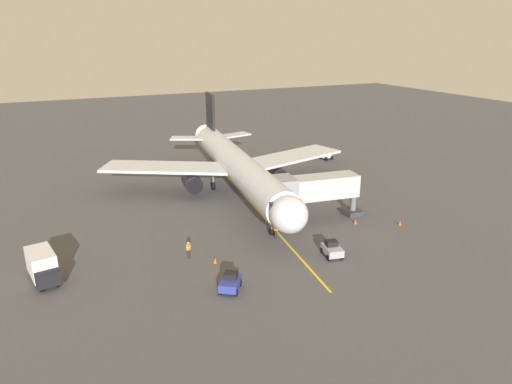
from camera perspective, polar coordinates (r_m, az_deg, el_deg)
ground_plane at (r=61.11m, az=-0.97°, el=-0.44°), size 220.00×220.00×0.00m
apron_lead_in_line at (r=56.32m, az=0.10°, el=-2.16°), size 5.32×39.71×0.01m
airplane at (r=60.53m, az=-2.40°, el=3.33°), size 34.52×40.32×11.50m
jet_bridge at (r=52.19m, az=6.63°, el=0.36°), size 11.52×4.20×5.40m
ground_crew_marshaller at (r=48.30m, az=2.47°, el=-4.76°), size 0.39×0.47×1.71m
ground_crew_wing_walker at (r=61.07m, az=6.75°, el=0.29°), size 0.47×0.44×1.71m
ground_crew_loader at (r=44.61m, az=-8.30°, el=-7.05°), size 0.47×0.44×1.71m
tug_near_nose at (r=39.21m, az=-3.20°, el=-11.06°), size 2.54×2.74×1.50m
tug_portside at (r=45.24m, az=9.35°, el=-6.98°), size 1.95×2.55×1.50m
belt_loader_starboard_side at (r=79.67m, az=8.54°, el=4.52°), size 2.08×4.72×2.32m
box_truck_rear_apron at (r=44.19m, az=-24.78°, el=-8.28°), size 2.71×4.87×2.62m
safety_cone_nose_left at (r=53.26m, az=12.15°, el=-3.57°), size 0.32×0.32×0.55m
safety_cone_nose_right at (r=54.15m, az=17.31°, el=-3.65°), size 0.32×0.32×0.55m
safety_cone_wing_port at (r=43.72m, az=-5.06°, el=-8.38°), size 0.32×0.32×0.55m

